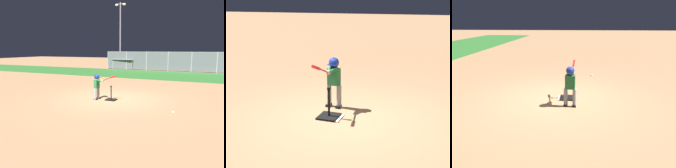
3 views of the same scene
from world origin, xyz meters
The scene contains 4 objects.
ground_plane centered at (0.00, 0.00, 0.00)m, with size 90.00×90.00×0.00m, color #99704C.
home_plate centered at (0.06, -0.24, 0.01)m, with size 0.44×0.44×0.02m, color white.
batting_tee centered at (0.06, -0.29, 0.08)m, with size 0.47×0.43×0.66m.
batter_child centered at (-0.57, -0.43, 0.75)m, with size 1.11×0.37×1.19m.
Camera 2 is at (5.86, 1.95, 2.45)m, focal length 50.00 mm.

